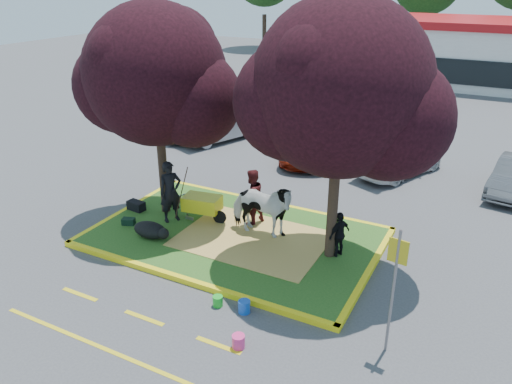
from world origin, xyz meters
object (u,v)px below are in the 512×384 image
at_px(wheelbarrow, 203,204).
at_px(bucket_blue, 244,307).
at_px(calf, 150,230).
at_px(sign_post, 395,278).
at_px(bucket_green, 218,301).
at_px(car_black, 190,121).
at_px(handler, 171,192).
at_px(bucket_pink, 238,341).
at_px(cow, 261,209).
at_px(car_silver, 220,126).

distance_m(wheelbarrow, bucket_blue, 4.77).
bearing_deg(wheelbarrow, calf, -121.80).
distance_m(wheelbarrow, sign_post, 7.36).
bearing_deg(bucket_green, bucket_blue, 6.12).
distance_m(wheelbarrow, car_black, 9.55).
distance_m(handler, bucket_pink, 6.16).
distance_m(calf, handler, 1.41).
xyz_separation_m(cow, car_black, (-7.80, 7.77, -0.31)).
bearing_deg(bucket_blue, car_silver, 123.63).
distance_m(cow, bucket_pink, 4.77).
height_order(handler, car_black, handler).
distance_m(wheelbarrow, bucket_green, 4.38).
relative_size(handler, bucket_green, 7.41).
height_order(cow, car_black, cow).
xyz_separation_m(calf, handler, (-0.08, 1.20, 0.74)).
height_order(wheelbarrow, sign_post, sign_post).
bearing_deg(cow, car_silver, 35.42).
bearing_deg(bucket_green, bucket_pink, -42.11).
height_order(calf, wheelbarrow, wheelbarrow).
height_order(calf, bucket_green, calf).
relative_size(bucket_green, car_black, 0.06).
distance_m(cow, car_black, 11.01).
height_order(calf, bucket_blue, calf).
relative_size(car_black, car_silver, 0.97).
xyz_separation_m(cow, bucket_green, (0.54, -3.35, -0.88)).
bearing_deg(bucket_blue, bucket_pink, -67.18).
distance_m(calf, car_black, 10.61).
relative_size(bucket_pink, bucket_blue, 0.98).
bearing_deg(car_black, sign_post, -64.27).
distance_m(sign_post, bucket_green, 4.27).
xyz_separation_m(bucket_pink, car_silver, (-7.80, 12.13, 0.55)).
height_order(wheelbarrow, car_silver, car_silver).
distance_m(wheelbarrow, bucket_pink, 5.89).
bearing_deg(wheelbarrow, cow, -11.38).
bearing_deg(wheelbarrow, car_black, 118.09).
relative_size(cow, car_silver, 0.48).
relative_size(bucket_green, bucket_blue, 0.86).
height_order(wheelbarrow, bucket_blue, wheelbarrow).
distance_m(handler, sign_post, 7.87).
height_order(sign_post, car_silver, sign_post).
xyz_separation_m(calf, car_silver, (-3.28, 9.35, 0.31)).
bearing_deg(handler, sign_post, -77.58).
bearing_deg(bucket_blue, sign_post, 4.29).
bearing_deg(bucket_pink, wheelbarrow, 130.17).
xyz_separation_m(car_black, car_silver, (1.68, -0.02, -0.00)).
relative_size(bucket_pink, car_black, 0.07).
height_order(bucket_green, bucket_pink, bucket_pink).
bearing_deg(sign_post, car_silver, 143.69).
distance_m(handler, bucket_green, 4.65).
height_order(calf, car_black, car_black).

